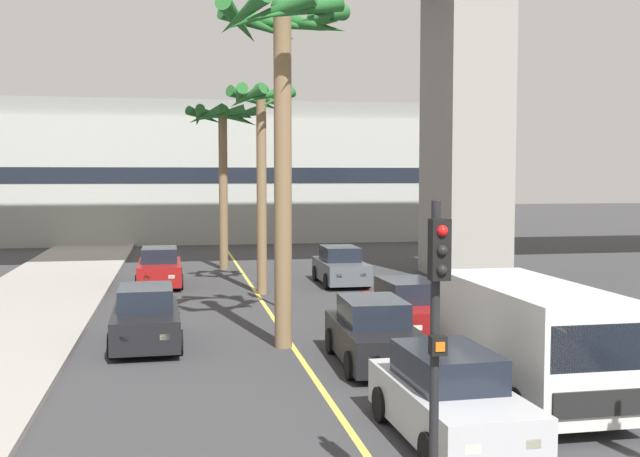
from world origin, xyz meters
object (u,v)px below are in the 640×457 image
object	(u,v)px
traffic_light_median_near	(437,320)
car_queue_sixth	(146,318)
palm_tree_far_median	(284,69)
car_queue_fourth	(160,268)
palm_tree_near_median	(223,135)
car_queue_second	(449,399)
traffic_light_median_far	(282,229)
car_queue_third	(409,310)
car_queue_front	(340,267)
delivery_van	(529,338)
car_queue_fifth	(374,334)
palm_tree_mid_median	(261,125)

from	to	relation	value
traffic_light_median_near	car_queue_sixth	bearing A→B (deg)	109.04
traffic_light_median_near	palm_tree_far_median	world-z (taller)	palm_tree_far_median
car_queue_fourth	palm_tree_near_median	size ratio (longest dim) A/B	0.52
car_queue_second	traffic_light_median_far	world-z (taller)	traffic_light_median_far
car_queue_third	traffic_light_median_far	bearing A→B (deg)	121.03
car_queue_front	delivery_van	distance (m)	16.88
car_queue_second	car_queue_third	size ratio (longest dim) A/B	1.00
car_queue_sixth	palm_tree_near_median	size ratio (longest dim) A/B	0.53
car_queue_front	car_queue_fifth	world-z (taller)	same
palm_tree_mid_median	palm_tree_far_median	bearing A→B (deg)	-92.62
car_queue_second	palm_tree_near_median	distance (m)	25.47
traffic_light_median_near	car_queue_fifth	bearing A→B (deg)	80.59
car_queue_third	car_queue_fifth	size ratio (longest dim) A/B	1.00
car_queue_third	car_queue_sixth	size ratio (longest dim) A/B	1.00
car_queue_front	palm_tree_mid_median	size ratio (longest dim) A/B	0.52
car_queue_third	car_queue_fourth	size ratio (longest dim) A/B	1.01
car_queue_fourth	delivery_van	bearing A→B (deg)	-66.95
car_queue_third	palm_tree_far_median	bearing A→B (deg)	-166.48
car_queue_second	car_queue_third	world-z (taller)	same
car_queue_front	car_queue_sixth	bearing A→B (deg)	-126.11
car_queue_fifth	delivery_van	size ratio (longest dim) A/B	0.79
car_queue_third	car_queue_fifth	world-z (taller)	same
car_queue_fifth	car_queue_second	bearing A→B (deg)	-90.91
car_queue_fifth	delivery_van	world-z (taller)	delivery_van
palm_tree_near_median	delivery_van	bearing A→B (deg)	-78.51
car_queue_front	traffic_light_median_far	size ratio (longest dim) A/B	0.98
car_queue_front	traffic_light_median_near	bearing A→B (deg)	-98.98
delivery_van	traffic_light_median_far	world-z (taller)	traffic_light_median_far
car_queue_front	car_queue_second	size ratio (longest dim) A/B	0.99
traffic_light_median_near	car_queue_third	bearing A→B (deg)	74.42
car_queue_sixth	traffic_light_median_near	bearing A→B (deg)	-70.96
delivery_van	palm_tree_mid_median	bearing A→B (deg)	103.94
car_queue_fifth	palm_tree_mid_median	size ratio (longest dim) A/B	0.52
car_queue_fifth	car_queue_sixth	world-z (taller)	same
car_queue_fifth	palm_tree_mid_median	distance (m)	12.71
car_queue_sixth	car_queue_fourth	bearing A→B (deg)	89.33
delivery_van	palm_tree_near_median	world-z (taller)	palm_tree_near_median
delivery_van	car_queue_fifth	bearing A→B (deg)	122.48
traffic_light_median_far	delivery_van	bearing A→B (deg)	-73.64
car_queue_second	palm_tree_near_median	bearing A→B (deg)	95.32
car_queue_fifth	delivery_van	xyz separation A→B (m)	(2.26, -3.55, 0.57)
car_queue_fifth	traffic_light_median_far	size ratio (longest dim) A/B	0.99
car_queue_front	car_queue_third	xyz separation A→B (m)	(-0.22, -10.25, 0.00)
car_queue_fifth	car_queue_sixth	bearing A→B (deg)	150.35
car_queue_sixth	palm_tree_mid_median	size ratio (longest dim) A/B	0.52
car_queue_front	traffic_light_median_far	bearing A→B (deg)	-120.62
car_queue_front	car_queue_sixth	distance (m)	12.67
car_queue_second	car_queue_fifth	world-z (taller)	same
delivery_van	traffic_light_median_near	bearing A→B (deg)	-126.34
car_queue_second	traffic_light_median_far	distance (m)	13.57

